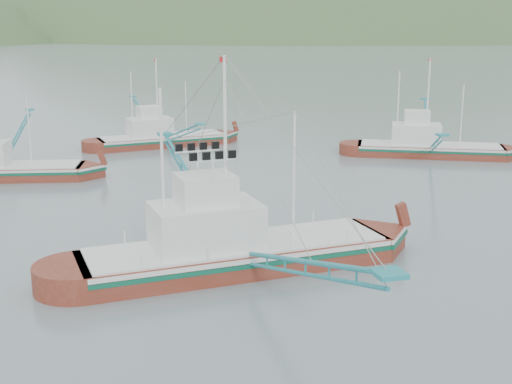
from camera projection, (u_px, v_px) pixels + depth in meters
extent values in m
plane|color=slate|center=(288.00, 279.00, 36.66)|extent=(1200.00, 1200.00, 0.00)
cube|color=maroon|center=(236.00, 265.00, 38.17)|extent=(16.93, 5.89, 2.21)
cube|color=silver|center=(236.00, 248.00, 37.94)|extent=(16.60, 5.95, 0.24)
cube|color=#0C543A|center=(236.00, 253.00, 38.00)|extent=(16.61, 5.97, 0.24)
cube|color=silver|center=(236.00, 244.00, 37.88)|extent=(16.08, 5.60, 0.13)
cube|color=silver|center=(206.00, 226.00, 37.02)|extent=(5.83, 4.02, 2.43)
cube|color=silver|center=(205.00, 189.00, 36.54)|extent=(3.08, 2.68, 1.55)
cylinder|color=white|center=(225.00, 154.00, 36.49)|extent=(0.18, 0.18, 9.96)
cylinder|color=white|center=(163.00, 173.00, 35.51)|extent=(0.15, 0.15, 8.46)
cylinder|color=white|center=(294.00, 176.00, 38.21)|extent=(0.13, 0.13, 6.97)
cube|color=maroon|center=(163.00, 144.00, 73.74)|extent=(13.47, 5.23, 1.75)
cube|color=silver|center=(162.00, 137.00, 73.56)|extent=(13.22, 5.27, 0.19)
cube|color=#0C543A|center=(163.00, 139.00, 73.61)|extent=(13.22, 5.28, 0.19)
cube|color=silver|center=(162.00, 135.00, 73.51)|extent=(12.79, 4.97, 0.10)
cube|color=silver|center=(150.00, 127.00, 72.78)|extent=(4.71, 3.36, 1.92)
cube|color=silver|center=(149.00, 112.00, 72.40)|extent=(2.51, 2.21, 1.22)
cylinder|color=white|center=(157.00, 98.00, 72.40)|extent=(0.14, 0.14, 7.87)
cylinder|color=white|center=(132.00, 105.00, 71.51)|extent=(0.12, 0.12, 6.69)
cylinder|color=white|center=(186.00, 108.00, 73.88)|extent=(0.10, 0.10, 5.51)
cube|color=maroon|center=(430.00, 154.00, 68.37)|extent=(13.90, 9.28, 1.83)
cube|color=silver|center=(430.00, 146.00, 68.18)|extent=(13.69, 9.22, 0.20)
cube|color=#0C543A|center=(430.00, 149.00, 68.24)|extent=(13.70, 9.24, 0.20)
cube|color=silver|center=(430.00, 145.00, 68.14)|extent=(13.21, 8.82, 0.11)
cube|color=silver|center=(416.00, 134.00, 68.14)|extent=(5.38, 4.62, 2.01)
cube|color=silver|center=(417.00, 117.00, 67.74)|extent=(3.01, 2.84, 1.28)
cylinder|color=white|center=(428.00, 102.00, 67.23)|extent=(0.15, 0.15, 8.21)
cylinder|color=white|center=(398.00, 108.00, 67.84)|extent=(0.13, 0.13, 6.98)
cylinder|color=white|center=(462.00, 116.00, 66.99)|extent=(0.11, 0.11, 5.75)
cylinder|color=white|center=(29.00, 131.00, 58.25)|extent=(0.11, 0.11, 5.78)
ellipsoid|color=#3C5B2F|center=(417.00, 33.00, 501.91)|extent=(684.00, 432.00, 306.00)
ellipsoid|color=slate|center=(100.00, 31.00, 566.76)|extent=(960.00, 400.00, 240.00)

